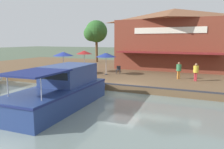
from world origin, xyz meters
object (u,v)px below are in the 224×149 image
at_px(waterfront_restaurant, 173,38).
at_px(patio_umbrella_by_entrance, 106,55).
at_px(cafe_chair_far_corner_seat, 118,69).
at_px(tree_behind_restaurant, 95,32).
at_px(patio_umbrella_far_corner, 63,54).
at_px(patio_umbrella_back_row, 84,52).
at_px(person_at_quay_edge, 196,70).
at_px(motorboat_nearest_quay, 66,89).
at_px(tree_upstream_bank, 172,32).
at_px(person_mid_patio, 179,69).

xyz_separation_m(waterfront_restaurant, patio_umbrella_by_entrance, (8.88, -5.66, -1.79)).
height_order(cafe_chair_far_corner_seat, tree_behind_restaurant, tree_behind_restaurant).
height_order(patio_umbrella_far_corner, cafe_chair_far_corner_seat, patio_umbrella_far_corner).
bearing_deg(cafe_chair_far_corner_seat, patio_umbrella_back_row, -81.25).
relative_size(person_at_quay_edge, motorboat_nearest_quay, 0.17).
relative_size(patio_umbrella_by_entrance, motorboat_nearest_quay, 0.25).
height_order(person_at_quay_edge, tree_behind_restaurant, tree_behind_restaurant).
height_order(person_at_quay_edge, tree_upstream_bank, tree_upstream_bank).
height_order(person_at_quay_edge, person_mid_patio, person_mid_patio).
distance_m(person_mid_patio, tree_upstream_bank, 12.07).
height_order(patio_umbrella_back_row, cafe_chair_far_corner_seat, patio_umbrella_back_row).
height_order(motorboat_nearest_quay, tree_upstream_bank, tree_upstream_bank).
relative_size(patio_umbrella_back_row, tree_upstream_bank, 0.37).
relative_size(person_mid_patio, tree_behind_restaurant, 0.23).
relative_size(patio_umbrella_far_corner, tree_behind_restaurant, 0.35).
relative_size(patio_umbrella_far_corner, cafe_chair_far_corner_seat, 2.92).
bearing_deg(waterfront_restaurant, person_mid_patio, 12.31).
distance_m(patio_umbrella_by_entrance, tree_upstream_bank, 12.91).
bearing_deg(motorboat_nearest_quay, cafe_chair_far_corner_seat, -177.06).
bearing_deg(tree_upstream_bank, motorboat_nearest_quay, -9.84).
xyz_separation_m(person_mid_patio, motorboat_nearest_quay, (9.67, -6.05, -0.57)).
xyz_separation_m(patio_umbrella_back_row, patio_umbrella_by_entrance, (0.65, 3.10, -0.17)).
xyz_separation_m(patio_umbrella_by_entrance, cafe_chair_far_corner_seat, (-1.27, 0.92, -1.66)).
height_order(waterfront_restaurant, motorboat_nearest_quay, waterfront_restaurant).
xyz_separation_m(cafe_chair_far_corner_seat, person_at_quay_edge, (1.43, 8.15, 0.53)).
relative_size(cafe_chair_far_corner_seat, tree_upstream_bank, 0.12).
bearing_deg(tree_behind_restaurant, person_mid_patio, 52.54).
bearing_deg(patio_umbrella_by_entrance, cafe_chair_far_corner_seat, 144.20).
bearing_deg(person_at_quay_edge, tree_upstream_bank, -161.16).
distance_m(patio_umbrella_by_entrance, motorboat_nearest_quay, 9.57).
distance_m(patio_umbrella_back_row, patio_umbrella_by_entrance, 3.17).
height_order(person_mid_patio, motorboat_nearest_quay, motorboat_nearest_quay).
distance_m(tree_upstream_bank, tree_behind_restaurant, 12.80).
xyz_separation_m(waterfront_restaurant, patio_umbrella_back_row, (8.22, -8.76, -1.62)).
xyz_separation_m(person_mid_patio, tree_upstream_bank, (-11.18, -2.44, 3.86)).
bearing_deg(patio_umbrella_back_row, motorboat_nearest_quay, 24.59).
relative_size(patio_umbrella_back_row, motorboat_nearest_quay, 0.27).
height_order(cafe_chair_far_corner_seat, tree_upstream_bank, tree_upstream_bank).
height_order(patio_umbrella_far_corner, person_at_quay_edge, patio_umbrella_far_corner).
bearing_deg(tree_upstream_bank, patio_umbrella_by_entrance, -23.72).
height_order(patio_umbrella_back_row, tree_upstream_bank, tree_upstream_bank).
distance_m(motorboat_nearest_quay, tree_upstream_bank, 21.62).
xyz_separation_m(patio_umbrella_back_row, motorboat_nearest_quay, (9.95, 4.56, -1.87)).
distance_m(waterfront_restaurant, patio_umbrella_back_row, 12.12).
bearing_deg(patio_umbrella_back_row, patio_umbrella_by_entrance, 78.07).
height_order(patio_umbrella_by_entrance, person_at_quay_edge, patio_umbrella_by_entrance).
xyz_separation_m(cafe_chair_far_corner_seat, tree_upstream_bank, (-10.28, 4.16, 4.38)).
xyz_separation_m(patio_umbrella_back_row, person_at_quay_edge, (0.81, 12.17, -1.30)).
height_order(patio_umbrella_back_row, tree_behind_restaurant, tree_behind_restaurant).
distance_m(patio_umbrella_far_corner, tree_upstream_bank, 16.35).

